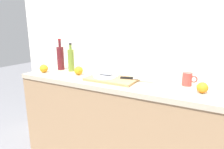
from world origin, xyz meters
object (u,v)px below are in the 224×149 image
at_px(cutting_board, 112,79).
at_px(chef_knife, 133,78).
at_px(white_plate, 106,76).
at_px(coffee_mug_0, 187,79).
at_px(fish_fillet, 106,73).
at_px(olive_oil_bottle, 71,60).
at_px(wine_bottle, 61,58).
at_px(orange_0, 44,68).

distance_m(cutting_board, chef_knife, 0.18).
bearing_deg(chef_knife, cutting_board, 178.84).
distance_m(white_plate, coffee_mug_0, 0.68).
height_order(fish_fillet, chef_knife, fish_fillet).
bearing_deg(olive_oil_bottle, cutting_board, -12.45).
xyz_separation_m(fish_fillet, wine_bottle, (-0.63, 0.12, 0.08)).
xyz_separation_m(cutting_board, white_plate, (-0.07, 0.01, 0.02)).
height_order(white_plate, coffee_mug_0, coffee_mug_0).
xyz_separation_m(cutting_board, fish_fillet, (-0.07, 0.01, 0.04)).
bearing_deg(orange_0, coffee_mug_0, 8.35).
height_order(chef_knife, wine_bottle, wine_bottle).
bearing_deg(olive_oil_bottle, fish_fillet, -13.05).
relative_size(coffee_mug_0, orange_0, 1.40).
bearing_deg(chef_knife, wine_bottle, 159.88).
xyz_separation_m(olive_oil_bottle, orange_0, (-0.20, -0.18, -0.08)).
height_order(fish_fillet, olive_oil_bottle, olive_oil_bottle).
bearing_deg(fish_fillet, olive_oil_bottle, 166.95).
relative_size(fish_fillet, olive_oil_bottle, 0.57).
relative_size(fish_fillet, wine_bottle, 0.50).
distance_m(cutting_board, wine_bottle, 0.72).
bearing_deg(cutting_board, chef_knife, 13.26).
distance_m(cutting_board, fish_fillet, 0.08).
distance_m(chef_knife, olive_oil_bottle, 0.74).
distance_m(chef_knife, coffee_mug_0, 0.43).
bearing_deg(white_plate, olive_oil_bottle, 166.95).
bearing_deg(orange_0, chef_knife, 6.43).
height_order(chef_knife, orange_0, orange_0).
bearing_deg(orange_0, wine_bottle, 74.58).
xyz_separation_m(fish_fillet, orange_0, (-0.69, -0.07, -0.01)).
relative_size(white_plate, olive_oil_bottle, 0.75).
distance_m(fish_fillet, wine_bottle, 0.65).
bearing_deg(white_plate, wine_bottle, 169.30).
bearing_deg(olive_oil_bottle, chef_knife, -6.24).
height_order(cutting_board, fish_fillet, fish_fillet).
xyz_separation_m(wine_bottle, coffee_mug_0, (1.30, 0.01, -0.08)).
bearing_deg(cutting_board, wine_bottle, 169.54).
relative_size(olive_oil_bottle, orange_0, 3.58).
height_order(white_plate, chef_knife, chef_knife).
bearing_deg(coffee_mug_0, wine_bottle, -179.76).
distance_m(coffee_mug_0, orange_0, 1.37).
xyz_separation_m(wine_bottle, orange_0, (-0.05, -0.19, -0.09)).
distance_m(fish_fillet, coffee_mug_0, 0.68).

